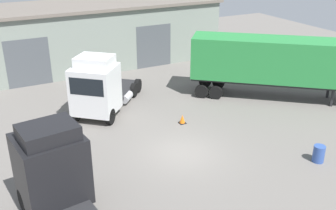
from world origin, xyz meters
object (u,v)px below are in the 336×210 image
oil_drum (319,154)px  tractor_unit_white (99,87)px  traffic_cone (182,119)px  container_trailer_green (278,61)px  tractor_unit_black (56,176)px

oil_drum → tractor_unit_white: bearing=126.8°
tractor_unit_white → traffic_cone: tractor_unit_white is taller
container_trailer_green → traffic_cone: size_ratio=19.24×
container_trailer_green → tractor_unit_black: 17.33m
tractor_unit_black → traffic_cone: 10.12m
oil_drum → tractor_unit_black: bearing=171.3°
tractor_unit_white → container_trailer_green: container_trailer_green is taller
tractor_unit_white → oil_drum: 13.17m
tractor_unit_black → traffic_cone: size_ratio=11.72×
container_trailer_green → traffic_cone: (-7.75, -0.62, -2.40)m
tractor_unit_white → container_trailer_green: bearing=117.6°
tractor_unit_white → tractor_unit_black: tractor_unit_black is taller
traffic_cone → tractor_unit_white: bearing=138.6°
tractor_unit_white → container_trailer_green: (11.71, -2.87, 0.81)m
container_trailer_green → oil_drum: size_ratio=12.03×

